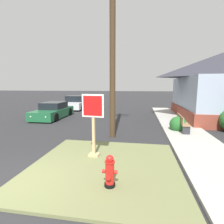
% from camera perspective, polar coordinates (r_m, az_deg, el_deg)
% --- Properties ---
extents(ground_plane, '(160.00, 160.00, 0.00)m').
position_cam_1_polar(ground_plane, '(5.46, -31.11, -20.63)').
color(ground_plane, '#2B2B2D').
extents(grass_corner_patch, '(4.60, 4.52, 0.08)m').
position_cam_1_polar(grass_corner_patch, '(5.75, -2.35, -17.35)').
color(grass_corner_patch, olive).
rests_on(grass_corner_patch, ground).
extents(sidewalk_strip, '(2.20, 19.73, 0.12)m').
position_cam_1_polar(sidewalk_strip, '(10.58, 22.48, -5.68)').
color(sidewalk_strip, '#B2AFA8').
rests_on(sidewalk_strip, ground).
extents(fire_hydrant, '(0.38, 0.34, 0.81)m').
position_cam_1_polar(fire_hydrant, '(4.51, -0.75, -19.07)').
color(fire_hydrant, black).
rests_on(fire_hydrant, grass_corner_patch).
extents(stop_sign, '(0.79, 0.32, 2.20)m').
position_cam_1_polar(stop_sign, '(6.07, -6.14, -4.55)').
color(stop_sign, tan).
rests_on(stop_sign, grass_corner_patch).
extents(manhole_cover, '(0.70, 0.70, 0.02)m').
position_cam_1_polar(manhole_cover, '(8.17, -10.61, -9.69)').
color(manhole_cover, black).
rests_on(manhole_cover, ground).
extents(parked_sedan_green, '(2.03, 4.40, 1.25)m').
position_cam_1_polar(parked_sedan_green, '(14.67, -18.77, 0.28)').
color(parked_sedan_green, '#1E6038').
rests_on(parked_sedan_green, ground).
extents(pickup_truck_white, '(2.31, 5.13, 1.48)m').
position_cam_1_polar(pickup_truck_white, '(19.94, -11.40, 2.88)').
color(pickup_truck_white, silver).
rests_on(pickup_truck_white, ground).
extents(street_bench, '(0.46, 1.66, 0.85)m').
position_cam_1_polar(street_bench, '(10.20, 22.11, -3.12)').
color(street_bench, '#93704C').
rests_on(street_bench, sidewalk_strip).
extents(utility_pole, '(1.80, 0.28, 8.75)m').
position_cam_1_polar(utility_pole, '(8.71, 0.18, 22.22)').
color(utility_pole, '#42301E').
rests_on(utility_pole, ground).
extents(shrub_by_curb, '(0.92, 0.92, 0.87)m').
position_cam_1_polar(shrub_by_curb, '(10.33, 20.89, -3.79)').
color(shrub_by_curb, '#266529').
rests_on(shrub_by_curb, ground).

